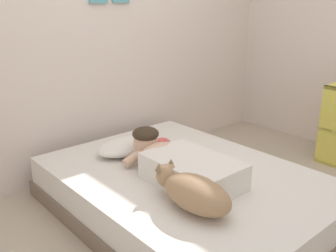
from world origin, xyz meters
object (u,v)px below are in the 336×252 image
person_lying (178,163)px  bed (186,193)px  coffee_cup (163,144)px  dog (193,191)px  pillow (127,146)px  cell_phone (224,171)px

person_lying → bed: bearing=8.8°
coffee_cup → dog: bearing=-119.9°
pillow → person_lying: person_lying is taller
cell_phone → person_lying: bearing=152.3°
bed → cell_phone: 0.32m
pillow → dog: 0.97m
pillow → coffee_cup: pillow is taller
bed → coffee_cup: bearing=68.8°
bed → pillow: pillow is taller
dog → cell_phone: dog is taller
coffee_cup → cell_phone: coffee_cup is taller
dog → coffee_cup: size_ratio=4.60×
pillow → person_lying: size_ratio=0.57×
dog → cell_phone: bearing=21.3°
bed → pillow: bearing=99.2°
pillow → dog: (-0.20, -0.95, 0.05)m
pillow → cell_phone: (0.30, -0.75, -0.05)m
coffee_cup → cell_phone: 0.64m
dog → pillow: bearing=77.8°
bed → pillow: (-0.09, 0.58, 0.22)m
pillow → cell_phone: 0.81m
person_lying → cell_phone: person_lying is taller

